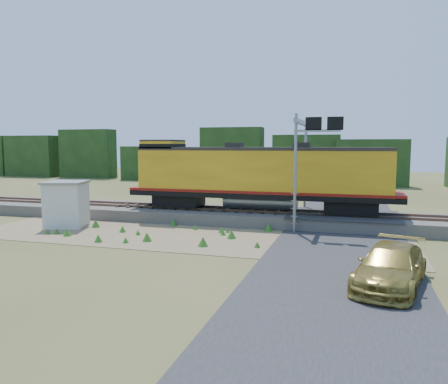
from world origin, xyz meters
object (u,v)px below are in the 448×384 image
(locomotive, at_px, (257,175))
(shed, at_px, (66,204))
(car, at_px, (391,267))
(signal_gantry, at_px, (306,144))

(locomotive, distance_m, shed, 12.72)
(car, bearing_deg, shed, 173.89)
(signal_gantry, xyz_separation_m, car, (4.44, -11.26, -4.62))
(locomotive, height_order, car, locomotive)
(shed, relative_size, car, 0.58)
(locomotive, relative_size, car, 3.43)
(signal_gantry, height_order, car, signal_gantry)
(locomotive, relative_size, signal_gantry, 2.56)
(car, bearing_deg, locomotive, 136.64)
(locomotive, distance_m, car, 14.47)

